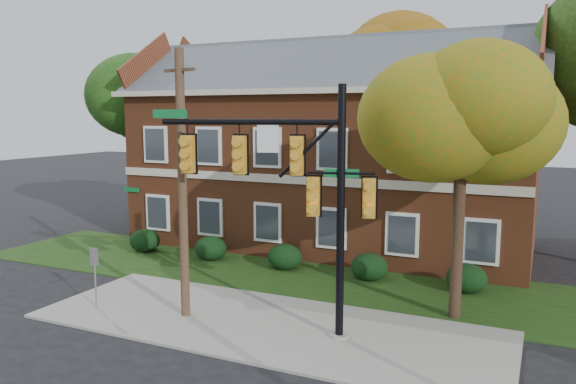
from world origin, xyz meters
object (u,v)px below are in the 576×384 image
at_px(hedge_right, 369,267).
at_px(traffic_signal, 295,184).
at_px(sign_post, 95,268).
at_px(hedge_far_right, 467,278).
at_px(hedge_far_left, 145,241).
at_px(utility_pole, 182,185).
at_px(hedge_center, 285,257).
at_px(tree_far_rear, 402,68).
at_px(hedge_left, 211,248).
at_px(tree_left_rear, 150,105).
at_px(apartment_building, 332,140).
at_px(tree_near_right, 471,97).

bearing_deg(hedge_right, traffic_signal, -93.38).
bearing_deg(sign_post, hedge_far_right, 27.43).
distance_m(hedge_far_left, hedge_right, 10.50).
bearing_deg(hedge_far_left, utility_pole, -43.17).
relative_size(hedge_center, hedge_far_right, 1.00).
bearing_deg(hedge_far_right, tree_far_rear, 113.37).
distance_m(hedge_left, hedge_far_right, 10.50).
relative_size(hedge_left, tree_left_rear, 0.16).
distance_m(hedge_left, hedge_center, 3.50).
bearing_deg(hedge_left, utility_pole, -63.80).
bearing_deg(hedge_far_right, hedge_far_left, 180.00).
distance_m(apartment_building, tree_near_right, 10.97).
bearing_deg(hedge_far_right, hedge_center, 180.00).
relative_size(hedge_right, hedge_far_right, 1.00).
relative_size(hedge_center, tree_left_rear, 0.16).
bearing_deg(tree_far_rear, hedge_far_right, -66.63).
relative_size(tree_near_right, utility_pole, 1.06).
height_order(hedge_far_left, utility_pole, utility_pole).
height_order(hedge_center, hedge_right, same).
xyz_separation_m(hedge_far_right, tree_near_right, (0.22, -2.83, 6.14)).
distance_m(hedge_right, utility_pole, 8.12).
relative_size(traffic_signal, sign_post, 3.48).
distance_m(traffic_signal, utility_pole, 3.65).
relative_size(tree_left_rear, traffic_signal, 1.27).
bearing_deg(apartment_building, tree_far_rear, 80.29).
bearing_deg(tree_near_right, tree_far_rear, 110.27).
xyz_separation_m(tree_left_rear, sign_post, (6.23, -10.85, -5.32)).
relative_size(tree_far_rear, utility_pole, 1.43).
bearing_deg(hedge_far_left, hedge_left, 0.00).
bearing_deg(sign_post, hedge_left, 84.84).
xyz_separation_m(tree_far_rear, utility_pole, (-1.84, -19.19, -4.74)).
height_order(tree_near_right, utility_pole, tree_near_right).
distance_m(hedge_right, traffic_signal, 7.15).
xyz_separation_m(hedge_far_right, tree_left_rear, (-16.73, 4.14, 6.16)).
xyz_separation_m(hedge_far_right, sign_post, (-10.50, -6.71, 0.84)).
relative_size(hedge_center, tree_near_right, 0.16).
height_order(tree_left_rear, traffic_signal, tree_left_rear).
height_order(hedge_center, tree_near_right, tree_near_right).
bearing_deg(hedge_right, tree_far_rear, 99.36).
bearing_deg(traffic_signal, tree_left_rear, 127.67).
distance_m(hedge_far_left, hedge_left, 3.50).
bearing_deg(tree_far_rear, utility_pole, -95.48).
bearing_deg(hedge_far_left, traffic_signal, -30.81).
bearing_deg(utility_pole, traffic_signal, 12.67).
relative_size(hedge_center, tree_far_rear, 0.12).
xyz_separation_m(tree_left_rear, traffic_signal, (12.87, -10.19, -2.35)).
distance_m(apartment_building, hedge_center, 6.89).
bearing_deg(tree_near_right, tree_left_rear, 157.64).
bearing_deg(hedge_left, tree_left_rear, 146.41).
relative_size(hedge_right, tree_near_right, 0.16).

